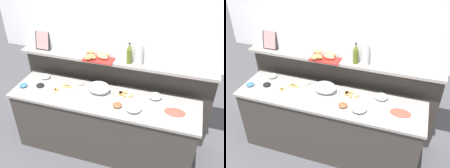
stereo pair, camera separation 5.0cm
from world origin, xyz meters
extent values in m
plane|color=#4C4C51|center=(0.00, 0.60, 0.00)|extent=(12.00, 12.00, 0.00)
cube|color=#3D3833|center=(0.00, 0.00, 0.43)|extent=(2.31, 0.57, 0.85)
cube|color=gray|center=(0.00, 0.00, 0.87)|extent=(2.35, 0.61, 0.03)
cube|color=#3D3833|center=(0.00, 0.49, 0.58)|extent=(2.63, 0.08, 1.16)
cube|color=gray|center=(0.00, 0.44, 1.18)|extent=(2.63, 0.22, 0.04)
cube|color=silver|center=(0.00, 0.51, 1.90)|extent=(3.23, 0.08, 1.40)
cube|color=white|center=(0.29, 0.14, 0.89)|extent=(0.29, 0.17, 0.01)
cube|color=#B7844C|center=(0.20, 0.12, 0.90)|extent=(0.07, 0.07, 0.01)
cube|color=#66994C|center=(0.20, 0.12, 0.91)|extent=(0.07, 0.07, 0.01)
cube|color=#B7844C|center=(0.20, 0.12, 0.92)|extent=(0.07, 0.07, 0.01)
cube|color=#B7844C|center=(0.19, 0.13, 0.90)|extent=(0.04, 0.06, 0.01)
cube|color=#66994C|center=(0.19, 0.13, 0.91)|extent=(0.04, 0.06, 0.01)
cube|color=#B7844C|center=(0.19, 0.13, 0.92)|extent=(0.04, 0.06, 0.01)
cube|color=#B7844C|center=(0.33, 0.11, 0.90)|extent=(0.05, 0.07, 0.01)
cube|color=#66994C|center=(0.33, 0.11, 0.91)|extent=(0.05, 0.07, 0.01)
cube|color=#B7844C|center=(0.33, 0.11, 0.92)|extent=(0.05, 0.07, 0.01)
cube|color=#B7844C|center=(0.25, 0.09, 0.90)|extent=(0.06, 0.07, 0.01)
cube|color=#66994C|center=(0.25, 0.09, 0.91)|extent=(0.06, 0.07, 0.01)
cube|color=#B7844C|center=(0.25, 0.09, 0.92)|extent=(0.06, 0.07, 0.01)
cube|color=#B7844C|center=(0.19, 0.16, 0.90)|extent=(0.06, 0.07, 0.01)
cube|color=#66994C|center=(0.19, 0.16, 0.91)|extent=(0.06, 0.07, 0.01)
cube|color=#B7844C|center=(0.19, 0.16, 0.92)|extent=(0.06, 0.07, 0.01)
cube|color=#B7844C|center=(0.24, 0.16, 0.90)|extent=(0.07, 0.06, 0.01)
cube|color=#66994C|center=(0.24, 0.16, 0.91)|extent=(0.07, 0.06, 0.01)
cube|color=#B7844C|center=(0.24, 0.16, 0.92)|extent=(0.07, 0.06, 0.01)
cube|color=silver|center=(-0.57, 0.03, 0.89)|extent=(0.34, 0.22, 0.01)
cube|color=tan|center=(-0.63, -0.05, 0.90)|extent=(0.07, 0.07, 0.01)
cube|color=#E5C666|center=(-0.63, -0.05, 0.91)|extent=(0.07, 0.07, 0.01)
cube|color=tan|center=(-0.63, -0.05, 0.92)|extent=(0.07, 0.07, 0.01)
cube|color=tan|center=(-0.47, 0.08, 0.90)|extent=(0.07, 0.06, 0.01)
cube|color=#E5C666|center=(-0.47, 0.08, 0.91)|extent=(0.07, 0.06, 0.01)
cube|color=tan|center=(-0.47, 0.08, 0.92)|extent=(0.07, 0.06, 0.01)
cube|color=tan|center=(-0.51, 0.09, 0.90)|extent=(0.06, 0.04, 0.01)
cube|color=#E5C666|center=(-0.51, 0.09, 0.91)|extent=(0.06, 0.04, 0.01)
cube|color=tan|center=(-0.51, 0.09, 0.92)|extent=(0.06, 0.04, 0.01)
cube|color=tan|center=(-0.52, 0.06, 0.90)|extent=(0.06, 0.04, 0.01)
cube|color=#E5C666|center=(-0.52, 0.06, 0.91)|extent=(0.06, 0.04, 0.01)
cube|color=tan|center=(-0.52, 0.06, 0.92)|extent=(0.06, 0.04, 0.01)
cube|color=tan|center=(-0.61, -0.03, 0.90)|extent=(0.06, 0.07, 0.01)
cube|color=#E5C666|center=(-0.61, -0.03, 0.91)|extent=(0.06, 0.07, 0.01)
cube|color=tan|center=(-0.61, -0.03, 0.92)|extent=(0.06, 0.07, 0.01)
cube|color=tan|center=(-0.56, 0.07, 0.90)|extent=(0.05, 0.07, 0.01)
cube|color=#E5C666|center=(-0.56, 0.07, 0.91)|extent=(0.05, 0.07, 0.01)
cube|color=tan|center=(-0.56, 0.07, 0.92)|extent=(0.05, 0.07, 0.01)
cube|color=silver|center=(0.87, -0.02, 0.89)|extent=(0.33, 0.24, 0.01)
ellipsoid|color=#B24738|center=(0.87, -0.02, 0.90)|extent=(0.25, 0.17, 0.01)
cube|color=#B7BABF|center=(-0.08, 0.09, 0.89)|extent=(0.34, 0.24, 0.01)
ellipsoid|color=silver|center=(-0.08, 0.09, 0.97)|extent=(0.28, 0.23, 0.14)
sphere|color=#B7BABF|center=(-0.08, 0.09, 1.05)|extent=(0.02, 0.02, 0.02)
ellipsoid|color=silver|center=(0.41, -0.11, 0.92)|extent=(0.18, 0.18, 0.07)
ellipsoid|color=#E5CC66|center=(0.41, -0.11, 0.91)|extent=(0.14, 0.14, 0.04)
ellipsoid|color=silver|center=(-0.90, 0.20, 0.91)|extent=(0.13, 0.13, 0.05)
ellipsoid|color=#F28C4C|center=(-0.90, 0.20, 0.90)|extent=(0.10, 0.10, 0.03)
ellipsoid|color=silver|center=(0.61, 0.19, 0.92)|extent=(0.15, 0.15, 0.06)
ellipsoid|color=#599959|center=(0.61, 0.19, 0.91)|extent=(0.12, 0.12, 0.04)
ellipsoid|color=black|center=(-0.87, 0.00, 0.90)|extent=(0.10, 0.10, 0.04)
ellipsoid|color=brown|center=(0.22, -0.10, 0.91)|extent=(0.11, 0.11, 0.04)
ellipsoid|color=teal|center=(-1.07, -0.07, 0.90)|extent=(0.10, 0.10, 0.04)
ellipsoid|color=silver|center=(-0.38, 0.21, 0.90)|extent=(0.09, 0.09, 0.03)
cylinder|color=#56661E|center=(0.21, 0.41, 1.29)|extent=(0.06, 0.06, 0.19)
cone|color=#56661E|center=(0.21, 0.41, 1.42)|extent=(0.05, 0.05, 0.07)
cylinder|color=black|center=(0.21, 0.41, 1.46)|extent=(0.03, 0.03, 0.02)
cube|color=#B2231E|center=(-0.18, 0.41, 1.20)|extent=(0.40, 0.26, 0.02)
ellipsoid|color=#AD7A47|center=(-0.27, 0.36, 1.24)|extent=(0.16, 0.13, 0.06)
ellipsoid|color=#B7844C|center=(-0.33, 0.48, 1.24)|extent=(0.13, 0.09, 0.06)
ellipsoid|color=#B7844C|center=(-0.29, 0.33, 1.25)|extent=(0.16, 0.18, 0.07)
ellipsoid|color=#B7844C|center=(-0.11, 0.47, 1.24)|extent=(0.09, 0.12, 0.06)
ellipsoid|color=#AD7A47|center=(-0.16, 0.46, 1.24)|extent=(0.11, 0.14, 0.05)
ellipsoid|color=tan|center=(-0.13, 0.40, 1.24)|extent=(0.16, 0.10, 0.05)
cube|color=black|center=(-1.02, 0.45, 1.33)|extent=(0.21, 0.07, 0.27)
cube|color=#CC8C8C|center=(-1.02, 0.44, 1.33)|extent=(0.18, 0.06, 0.24)
cylinder|color=silver|center=(0.34, 0.41, 1.34)|extent=(0.09, 0.09, 0.29)
camera|label=1|loc=(0.86, -2.34, 2.75)|focal=40.71mm
camera|label=2|loc=(0.90, -2.33, 2.75)|focal=40.71mm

